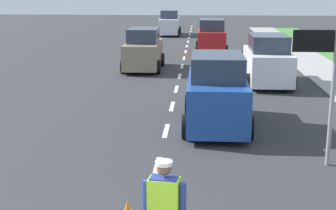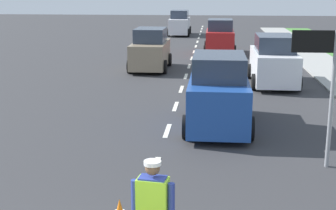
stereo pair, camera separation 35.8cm
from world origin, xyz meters
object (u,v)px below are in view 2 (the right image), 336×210
car_outgoing_far (220,38)px  car_oncoming_third (180,24)px  car_outgoing_ahead (218,94)px  road_worker (155,208)px  car_oncoming_second (150,51)px  car_parked_far (274,62)px  lane_direction_sign (324,66)px

car_outgoing_far → car_oncoming_third: car_outgoing_far is taller
car_outgoing_ahead → car_outgoing_far: bearing=89.4°
car_outgoing_ahead → car_oncoming_third: bearing=96.5°
road_worker → car_outgoing_ahead: bearing=82.6°
car_oncoming_third → car_oncoming_second: bearing=-90.5°
car_parked_far → car_oncoming_third: bearing=104.5°
car_oncoming_third → car_outgoing_far: bearing=-74.0°
car_outgoing_ahead → car_parked_far: size_ratio=0.98×
car_oncoming_second → car_oncoming_third: size_ratio=0.92×
lane_direction_sign → car_oncoming_second: lane_direction_sign is taller
car_outgoing_ahead → car_outgoing_far: (0.17, 16.67, -0.02)m
car_oncoming_second → road_worker: bearing=-82.3°
car_oncoming_second → car_parked_far: (5.82, -3.43, 0.03)m
car_outgoing_far → car_oncoming_third: 12.46m
car_outgoing_ahead → car_outgoing_far: size_ratio=1.10×
lane_direction_sign → car_oncoming_third: (-5.57, 31.79, -1.40)m
car_outgoing_ahead → lane_direction_sign: bearing=-53.5°
lane_direction_sign → car_parked_far: bearing=89.5°
road_worker → car_outgoing_ahead: car_outgoing_ahead is taller
car_oncoming_second → car_outgoing_far: car_outgoing_far is taller
road_worker → lane_direction_sign: (3.30, 4.50, 1.48)m
car_oncoming_second → car_outgoing_far: (3.59, 6.41, 0.03)m
road_worker → lane_direction_sign: lane_direction_sign is taller
car_oncoming_second → car_outgoing_far: 7.35m
road_worker → lane_direction_sign: 5.77m
car_outgoing_far → car_parked_far: (2.23, -9.84, -0.01)m
lane_direction_sign → car_outgoing_far: 19.97m
road_worker → car_parked_far: bearing=76.8°
lane_direction_sign → car_oncoming_second: 14.64m
road_worker → car_parked_far: 14.85m
car_outgoing_ahead → car_outgoing_far: car_outgoing_ahead is taller
car_oncoming_second → car_parked_far: size_ratio=0.93×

